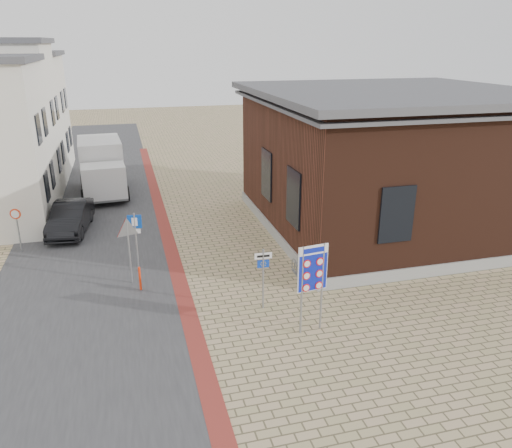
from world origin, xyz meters
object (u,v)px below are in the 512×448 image
box_truck (102,167)px  parking_sign (135,232)px  border_sign (313,270)px  sedan (70,218)px  essen_sign (263,270)px  bollard (140,279)px

box_truck → parking_sign: size_ratio=2.51×
box_truck → border_sign: size_ratio=2.11×
sedan → essen_sign: bearing=-46.8°
box_truck → bollard: bearing=-87.3°
sedan → border_sign: size_ratio=1.48×
parking_sign → bollard: 2.11m
border_sign → bollard: border_sign is taller
sedan → essen_sign: essen_sign is taller
sedan → essen_sign: (7.12, -9.76, 0.74)m
box_truck → parking_sign: bearing=-86.4°
sedan → box_truck: (1.44, 6.48, 0.94)m
sedan → parking_sign: (3.00, -5.56, 0.99)m
essen_sign → sedan: bearing=128.6°
essen_sign → bollard: essen_sign is taller
sedan → bollard: bearing=-60.4°
parking_sign → bollard: parking_sign is taller
box_truck → border_sign: box_truck is taller
sedan → box_truck: bearing=84.6°
box_truck → essen_sign: bearing=-74.5°
border_sign → bollard: size_ratio=3.15×
essen_sign → bollard: 4.92m
essen_sign → parking_sign: bearing=136.9°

